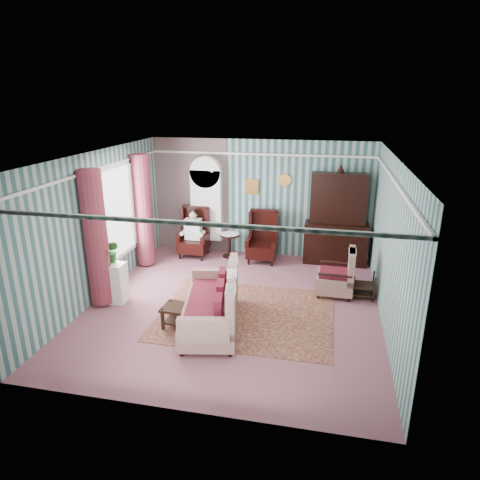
% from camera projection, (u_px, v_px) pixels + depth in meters
% --- Properties ---
extents(floor, '(6.00, 6.00, 0.00)m').
position_uv_depth(floor, '(234.00, 306.00, 8.34)').
color(floor, '#92555C').
rests_on(floor, ground).
extents(room_shell, '(5.53, 6.02, 2.91)m').
position_uv_depth(room_shell, '(204.00, 202.00, 7.98)').
color(room_shell, '#325C5C').
rests_on(room_shell, ground).
extents(bookcase, '(0.80, 0.28, 2.24)m').
position_uv_depth(bookcase, '(207.00, 210.00, 10.88)').
color(bookcase, silver).
rests_on(bookcase, floor).
extents(dresser_hutch, '(1.50, 0.56, 2.36)m').
position_uv_depth(dresser_hutch, '(337.00, 216.00, 10.11)').
color(dresser_hutch, black).
rests_on(dresser_hutch, floor).
extents(wingback_left, '(0.76, 0.80, 1.25)m').
position_uv_depth(wingback_left, '(193.00, 233.00, 10.73)').
color(wingback_left, black).
rests_on(wingback_left, floor).
extents(wingback_right, '(0.76, 0.80, 1.25)m').
position_uv_depth(wingback_right, '(262.00, 237.00, 10.38)').
color(wingback_right, black).
rests_on(wingback_right, floor).
extents(seated_woman, '(0.44, 0.40, 1.18)m').
position_uv_depth(seated_woman, '(193.00, 234.00, 10.74)').
color(seated_woman, silver).
rests_on(seated_woman, floor).
extents(round_side_table, '(0.50, 0.50, 0.60)m').
position_uv_depth(round_side_table, '(230.00, 245.00, 10.79)').
color(round_side_table, black).
rests_on(round_side_table, floor).
extents(nest_table, '(0.45, 0.38, 0.54)m').
position_uv_depth(nest_table, '(363.00, 285.00, 8.61)').
color(nest_table, black).
rests_on(nest_table, floor).
extents(plant_stand, '(0.55, 0.35, 0.80)m').
position_uv_depth(plant_stand, '(112.00, 283.00, 8.41)').
color(plant_stand, silver).
rests_on(plant_stand, floor).
extents(rug, '(3.20, 2.60, 0.01)m').
position_uv_depth(rug, '(246.00, 314.00, 8.01)').
color(rug, '#49181F').
rests_on(rug, floor).
extents(sofa, '(1.45, 2.23, 1.10)m').
position_uv_depth(sofa, '(210.00, 298.00, 7.43)').
color(sofa, '#C6B399').
rests_on(sofa, floor).
extents(floral_armchair, '(0.79, 0.83, 1.01)m').
position_uv_depth(floral_armchair, '(335.00, 271.00, 8.69)').
color(floral_armchair, beige).
rests_on(floral_armchair, floor).
extents(coffee_table, '(0.87, 0.51, 0.39)m').
position_uv_depth(coffee_table, '(186.00, 318.00, 7.50)').
color(coffee_table, black).
rests_on(coffee_table, floor).
extents(potted_plant_a, '(0.36, 0.32, 0.38)m').
position_uv_depth(potted_plant_a, '(104.00, 256.00, 8.13)').
color(potted_plant_a, '#1D531A').
rests_on(potted_plant_a, plant_stand).
extents(potted_plant_b, '(0.27, 0.22, 0.45)m').
position_uv_depth(potted_plant_b, '(112.00, 252.00, 8.27)').
color(potted_plant_b, '#1A5119').
rests_on(potted_plant_b, plant_stand).
extents(potted_plant_c, '(0.25, 0.25, 0.38)m').
position_uv_depth(potted_plant_c, '(108.00, 253.00, 8.29)').
color(potted_plant_c, '#1D4E18').
rests_on(potted_plant_c, plant_stand).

